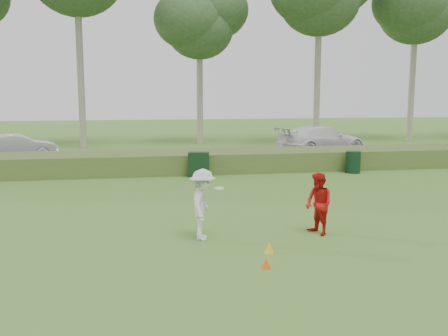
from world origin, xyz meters
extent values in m
plane|color=#3F7226|center=(0.00, 0.00, 0.00)|extent=(120.00, 120.00, 0.00)
cube|color=#445E25|center=(0.00, 12.00, 0.45)|extent=(80.00, 3.00, 0.90)
cube|color=#2D2D2D|center=(0.00, 17.00, 0.03)|extent=(80.00, 6.00, 0.06)
cylinder|color=gray|center=(-6.00, 23.00, 7.75)|extent=(0.44, 0.44, 15.50)
cylinder|color=gray|center=(2.00, 24.50, 5.75)|extent=(0.44, 0.44, 11.50)
ellipsoid|color=#2E4E27|center=(2.00, 24.50, 8.62)|extent=(6.24, 6.24, 5.28)
cylinder|color=gray|center=(10.00, 22.50, 7.00)|extent=(0.44, 0.44, 14.00)
cylinder|color=gray|center=(18.00, 23.80, 6.75)|extent=(0.44, 0.44, 13.50)
ellipsoid|color=#2E4E27|center=(18.00, 23.80, 10.12)|extent=(7.02, 7.02, 5.94)
imported|color=silver|center=(-1.10, 0.87, 0.88)|extent=(0.91, 1.26, 1.76)
cylinder|color=white|center=(-0.70, 0.87, 1.27)|extent=(0.27, 0.27, 0.03)
imported|color=red|center=(1.86, 0.75, 0.80)|extent=(0.80, 0.92, 1.59)
cone|color=#F44D0C|center=(-0.11, -1.46, 0.11)|extent=(0.20, 0.20, 0.22)
cone|color=#F3AE19|center=(0.23, -0.48, 0.12)|extent=(0.23, 0.23, 0.25)
cube|color=black|center=(0.03, 10.25, 0.54)|extent=(0.97, 0.73, 1.08)
cylinder|color=black|center=(7.09, 10.05, 0.50)|extent=(0.87, 0.87, 0.99)
imported|color=silver|center=(-8.94, 17.65, 0.73)|extent=(4.31, 2.48, 1.34)
imported|color=white|center=(8.38, 17.25, 0.87)|extent=(6.01, 3.76, 1.62)
camera|label=1|loc=(-2.75, -11.03, 3.57)|focal=40.00mm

